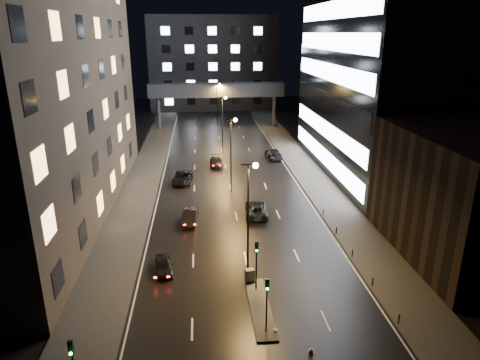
# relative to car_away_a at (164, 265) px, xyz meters

# --- Properties ---
(ground) EXTENTS (160.00, 160.00, 0.00)m
(ground) POSITION_rel_car_away_a_xyz_m (7.62, 31.76, -0.63)
(ground) COLOR black
(ground) RESTS_ON ground
(sidewalk_left) EXTENTS (5.00, 110.00, 0.15)m
(sidewalk_left) POSITION_rel_car_away_a_xyz_m (-4.88, 26.76, -0.56)
(sidewalk_left) COLOR #383533
(sidewalk_left) RESTS_ON ground
(sidewalk_right) EXTENTS (5.00, 110.00, 0.15)m
(sidewalk_right) POSITION_rel_car_away_a_xyz_m (20.12, 26.76, -0.56)
(sidewalk_right) COLOR #383533
(sidewalk_right) RESTS_ON ground
(building_left) EXTENTS (15.00, 48.00, 40.00)m
(building_left) POSITION_rel_car_away_a_xyz_m (-14.88, 15.76, 19.37)
(building_left) COLOR #2D2319
(building_left) RESTS_ON ground
(building_right_low) EXTENTS (10.00, 18.00, 12.00)m
(building_right_low) POSITION_rel_car_away_a_xyz_m (27.62, 0.76, 5.37)
(building_right_low) COLOR black
(building_right_low) RESTS_ON ground
(building_right_glass) EXTENTS (20.00, 36.00, 45.00)m
(building_right_glass) POSITION_rel_car_away_a_xyz_m (32.62, 27.76, 21.87)
(building_right_glass) COLOR black
(building_right_glass) RESTS_ON ground
(building_far) EXTENTS (34.00, 14.00, 25.00)m
(building_far) POSITION_rel_car_away_a_xyz_m (7.62, 89.76, 11.87)
(building_far) COLOR #333335
(building_far) RESTS_ON ground
(skybridge) EXTENTS (30.00, 3.00, 10.00)m
(skybridge) POSITION_rel_car_away_a_xyz_m (7.62, 61.76, 7.71)
(skybridge) COLOR #333335
(skybridge) RESTS_ON ground
(median_island) EXTENTS (1.60, 8.00, 0.15)m
(median_island) POSITION_rel_car_away_a_xyz_m (7.92, -6.24, -0.56)
(median_island) COLOR #383533
(median_island) RESTS_ON ground
(traffic_signal_near) EXTENTS (0.28, 0.34, 4.40)m
(traffic_signal_near) POSITION_rel_car_away_a_xyz_m (7.92, -3.75, 2.46)
(traffic_signal_near) COLOR black
(traffic_signal_near) RESTS_ON median_island
(traffic_signal_far) EXTENTS (0.28, 0.34, 4.40)m
(traffic_signal_far) POSITION_rel_car_away_a_xyz_m (7.92, -9.25, 2.46)
(traffic_signal_far) COLOR black
(traffic_signal_far) RESTS_ON median_island
(bollard_row) EXTENTS (0.12, 25.12, 0.90)m
(bollard_row) POSITION_rel_car_away_a_xyz_m (17.82, -1.74, -0.18)
(bollard_row) COLOR black
(bollard_row) RESTS_ON ground
(streetlight_near) EXTENTS (1.45, 0.50, 10.15)m
(streetlight_near) POSITION_rel_car_away_a_xyz_m (7.78, -0.24, 5.87)
(streetlight_near) COLOR black
(streetlight_near) RESTS_ON ground
(streetlight_mid_a) EXTENTS (1.45, 0.50, 10.15)m
(streetlight_mid_a) POSITION_rel_car_away_a_xyz_m (7.78, 19.76, 5.87)
(streetlight_mid_a) COLOR black
(streetlight_mid_a) RESTS_ON ground
(streetlight_mid_b) EXTENTS (1.45, 0.50, 10.15)m
(streetlight_mid_b) POSITION_rel_car_away_a_xyz_m (7.78, 39.76, 5.87)
(streetlight_mid_b) COLOR black
(streetlight_mid_b) RESTS_ON ground
(streetlight_far) EXTENTS (1.45, 0.50, 10.15)m
(streetlight_far) POSITION_rel_car_away_a_xyz_m (7.78, 59.76, 5.87)
(streetlight_far) COLOR black
(streetlight_far) RESTS_ON ground
(car_away_a) EXTENTS (1.99, 3.89, 1.27)m
(car_away_a) POSITION_rel_car_away_a_xyz_m (0.00, 0.00, 0.00)
(car_away_a) COLOR black
(car_away_a) RESTS_ON ground
(car_away_b) EXTENTS (1.92, 4.52, 1.45)m
(car_away_b) POSITION_rel_car_away_a_xyz_m (2.22, 10.41, 0.09)
(car_away_b) COLOR black
(car_away_b) RESTS_ON ground
(car_away_c) EXTENTS (3.12, 5.70, 1.51)m
(car_away_c) POSITION_rel_car_away_a_xyz_m (0.92, 24.37, 0.12)
(car_away_c) COLOR black
(car_away_c) RESTS_ON ground
(car_away_d) EXTENTS (2.03, 4.79, 1.38)m
(car_away_d) POSITION_rel_car_away_a_xyz_m (6.12, 32.06, 0.06)
(car_away_d) COLOR black
(car_away_d) RESTS_ON ground
(car_toward_a) EXTENTS (2.91, 5.58, 1.50)m
(car_toward_a) POSITION_rel_car_away_a_xyz_m (10.00, 11.85, 0.12)
(car_toward_a) COLOR black
(car_toward_a) RESTS_ON ground
(car_toward_b) EXTENTS (2.52, 5.67, 1.62)m
(car_toward_b) POSITION_rel_car_away_a_xyz_m (16.13, 35.72, 0.18)
(car_toward_b) COLOR black
(car_toward_b) RESTS_ON ground
(utility_cabinet) EXTENTS (0.85, 0.70, 1.16)m
(utility_cabinet) POSITION_rel_car_away_a_xyz_m (7.52, -2.54, 0.10)
(utility_cabinet) COLOR #4E4E50
(utility_cabinet) RESTS_ON median_island
(cone_a) EXTENTS (0.40, 0.40, 0.57)m
(cone_a) POSITION_rel_car_away_a_xyz_m (10.62, -11.56, -0.35)
(cone_a) COLOR #FF490D
(cone_a) RESTS_ON ground
(cone_b) EXTENTS (0.39, 0.39, 0.47)m
(cone_b) POSITION_rel_car_away_a_xyz_m (8.60, -9.24, -0.40)
(cone_b) COLOR orange
(cone_b) RESTS_ON ground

